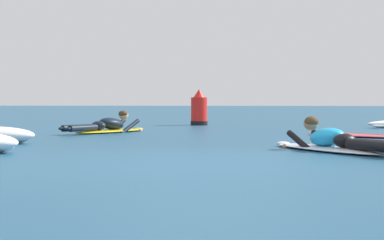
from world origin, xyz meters
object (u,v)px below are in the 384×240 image
at_px(drifting_surfboard, 349,135).
at_px(channel_marker_buoy, 199,111).
at_px(surfer_far, 107,126).
at_px(surfer_near, 333,142).

bearing_deg(drifting_surfboard, channel_marker_buoy, 121.77).
bearing_deg(surfer_far, drifting_surfboard, -11.40).
bearing_deg(surfer_near, drifting_surfboard, 78.77).
bearing_deg(channel_marker_buoy, surfer_far, -109.91).
bearing_deg(drifting_surfboard, surfer_far, 168.60).
relative_size(surfer_far, drifting_surfboard, 1.28).
height_order(surfer_near, surfer_far, same).
height_order(surfer_far, drifting_surfboard, surfer_far).
distance_m(surfer_far, drifting_surfboard, 5.25).
xyz_separation_m(surfer_near, surfer_far, (-4.38, 4.84, 0.01)).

